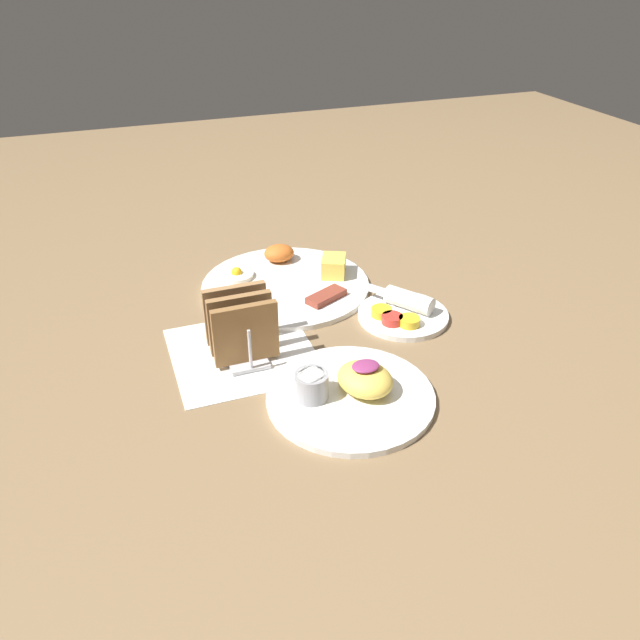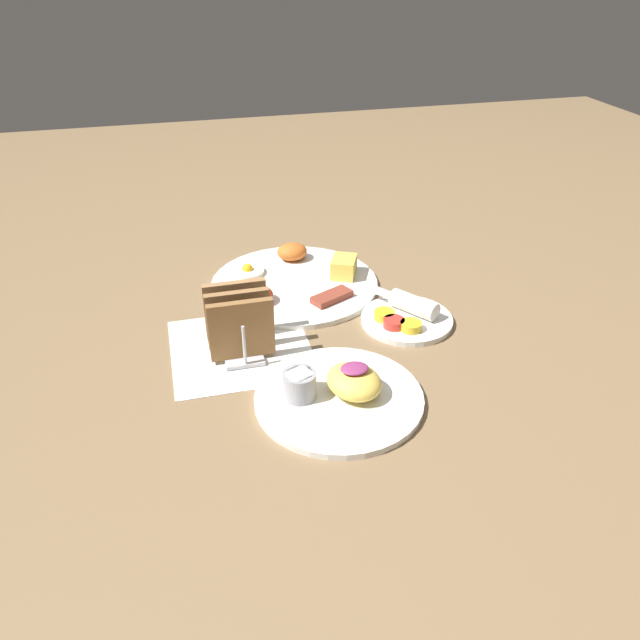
# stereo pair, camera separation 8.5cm
# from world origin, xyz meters

# --- Properties ---
(ground_plane) EXTENTS (3.00, 3.00, 0.00)m
(ground_plane) POSITION_xyz_m (0.00, 0.00, 0.00)
(ground_plane) COLOR brown
(napkin_flat) EXTENTS (0.22, 0.22, 0.00)m
(napkin_flat) POSITION_xyz_m (-0.15, 0.02, 0.00)
(napkin_flat) COLOR white
(napkin_flat) RESTS_ON ground_plane
(plate_breakfast) EXTENTS (0.31, 0.31, 0.05)m
(plate_breakfast) POSITION_xyz_m (-0.01, 0.21, 0.01)
(plate_breakfast) COLOR white
(plate_breakfast) RESTS_ON ground_plane
(plate_condiments) EXTENTS (0.16, 0.17, 0.04)m
(plate_condiments) POSITION_xyz_m (0.14, 0.03, 0.01)
(plate_condiments) COLOR white
(plate_condiments) RESTS_ON ground_plane
(plate_foreground) EXTENTS (0.24, 0.24, 0.06)m
(plate_foreground) POSITION_xyz_m (-0.03, -0.14, 0.02)
(plate_foreground) COLOR white
(plate_foreground) RESTS_ON ground_plane
(toast_rack) EXTENTS (0.10, 0.12, 0.10)m
(toast_rack) POSITION_xyz_m (-0.15, 0.02, 0.05)
(toast_rack) COLOR #B7B7BC
(toast_rack) RESTS_ON ground_plane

